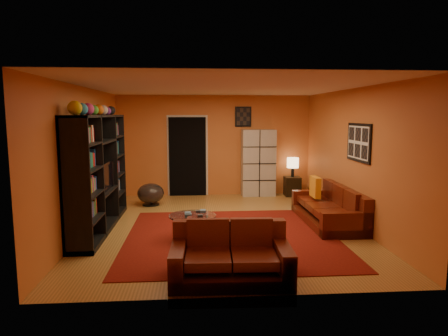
{
  "coord_description": "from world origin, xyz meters",
  "views": [
    {
      "loc": [
        -0.53,
        -7.38,
        2.11
      ],
      "look_at": [
        0.03,
        0.1,
        1.1
      ],
      "focal_mm": 32.0,
      "sensor_mm": 36.0,
      "label": 1
    }
  ],
  "objects": [
    {
      "name": "floor",
      "position": [
        0.0,
        0.0,
        0.0
      ],
      "size": [
        6.0,
        6.0,
        0.0
      ],
      "primitive_type": "plane",
      "color": "olive",
      "rests_on": "ground"
    },
    {
      "name": "ceiling",
      "position": [
        0.0,
        0.0,
        2.6
      ],
      "size": [
        6.0,
        6.0,
        0.0
      ],
      "primitive_type": "plane",
      "rotation": [
        3.14,
        0.0,
        0.0
      ],
      "color": "white",
      "rests_on": "wall_back"
    },
    {
      "name": "wall_back",
      "position": [
        0.0,
        3.0,
        1.3
      ],
      "size": [
        6.0,
        0.0,
        6.0
      ],
      "primitive_type": "plane",
      "rotation": [
        1.57,
        0.0,
        0.0
      ],
      "color": "#BE6029",
      "rests_on": "floor"
    },
    {
      "name": "wall_front",
      "position": [
        0.0,
        -3.0,
        1.3
      ],
      "size": [
        6.0,
        0.0,
        6.0
      ],
      "primitive_type": "plane",
      "rotation": [
        -1.57,
        0.0,
        0.0
      ],
      "color": "#BE6029",
      "rests_on": "floor"
    },
    {
      "name": "wall_left",
      "position": [
        -2.5,
        0.0,
        1.3
      ],
      "size": [
        0.0,
        6.0,
        6.0
      ],
      "primitive_type": "plane",
      "rotation": [
        1.57,
        0.0,
        1.57
      ],
      "color": "#BE6029",
      "rests_on": "floor"
    },
    {
      "name": "wall_right",
      "position": [
        2.5,
        0.0,
        1.3
      ],
      "size": [
        0.0,
        6.0,
        6.0
      ],
      "primitive_type": "plane",
      "rotation": [
        1.57,
        0.0,
        -1.57
      ],
      "color": "#BE6029",
      "rests_on": "floor"
    },
    {
      "name": "rug",
      "position": [
        0.1,
        -0.7,
        0.01
      ],
      "size": [
        3.6,
        3.6,
        0.01
      ],
      "primitive_type": "cube",
      "color": "#540D09",
      "rests_on": "floor"
    },
    {
      "name": "doorway",
      "position": [
        -0.7,
        2.96,
        1.02
      ],
      "size": [
        0.95,
        0.1,
        2.04
      ],
      "primitive_type": "cube",
      "color": "black",
      "rests_on": "floor"
    },
    {
      "name": "wall_art_right",
      "position": [
        2.48,
        -0.3,
        1.6
      ],
      "size": [
        0.03,
        1.0,
        0.7
      ],
      "primitive_type": "cube",
      "color": "black",
      "rests_on": "wall_right"
    },
    {
      "name": "wall_art_back",
      "position": [
        0.75,
        2.98,
        2.05
      ],
      "size": [
        0.42,
        0.03,
        0.52
      ],
      "primitive_type": "cube",
      "color": "black",
      "rests_on": "wall_back"
    },
    {
      "name": "entertainment_unit",
      "position": [
        -2.27,
        0.0,
        1.05
      ],
      "size": [
        0.45,
        3.0,
        2.1
      ],
      "primitive_type": "cube",
      "color": "black",
      "rests_on": "floor"
    },
    {
      "name": "tv",
      "position": [
        -2.23,
        0.04,
        0.98
      ],
      "size": [
        0.89,
        0.12,
        0.51
      ],
      "primitive_type": "imported",
      "rotation": [
        0.0,
        0.0,
        1.57
      ],
      "color": "black",
      "rests_on": "entertainment_unit"
    },
    {
      "name": "sofa",
      "position": [
        2.14,
        0.04,
        0.29
      ],
      "size": [
        0.88,
        2.15,
        0.85
      ],
      "rotation": [
        0.0,
        0.0,
        0.0
      ],
      "color": "#481209",
      "rests_on": "rug"
    },
    {
      "name": "loveseat",
      "position": [
        -0.07,
        -2.42,
        0.28
      ],
      "size": [
        1.56,
        0.97,
        0.85
      ],
      "rotation": [
        0.0,
        0.0,
        1.53
      ],
      "color": "#481209",
      "rests_on": "rug"
    },
    {
      "name": "throw_pillow",
      "position": [
        1.95,
        0.53,
        0.63
      ],
      "size": [
        0.12,
        0.42,
        0.42
      ],
      "primitive_type": "cube",
      "color": "orange",
      "rests_on": "sofa"
    },
    {
      "name": "coffee_table",
      "position": [
        -0.57,
        -0.75,
        0.36
      ],
      "size": [
        0.81,
        0.81,
        0.4
      ],
      "rotation": [
        0.0,
        0.0,
        0.04
      ],
      "color": "silver",
      "rests_on": "floor"
    },
    {
      "name": "storage_cabinet",
      "position": [
        1.14,
        2.8,
        0.86
      ],
      "size": [
        0.87,
        0.4,
        1.72
      ],
      "primitive_type": "cube",
      "rotation": [
        0.0,
        0.0,
        0.02
      ],
      "color": "#B5AEA7",
      "rests_on": "floor"
    },
    {
      "name": "bowl_chair",
      "position": [
        -1.55,
        1.86,
        0.27
      ],
      "size": [
        0.62,
        0.62,
        0.51
      ],
      "color": "black",
      "rests_on": "floor"
    },
    {
      "name": "side_table",
      "position": [
        2.02,
        2.69,
        0.25
      ],
      "size": [
        0.41,
        0.41,
        0.5
      ],
      "primitive_type": "cube",
      "rotation": [
        0.0,
        0.0,
        -0.04
      ],
      "color": "black",
      "rests_on": "floor"
    },
    {
      "name": "table_lamp",
      "position": [
        2.02,
        2.69,
        0.85
      ],
      "size": [
        0.3,
        0.3,
        0.5
      ],
      "color": "black",
      "rests_on": "side_table"
    }
  ]
}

